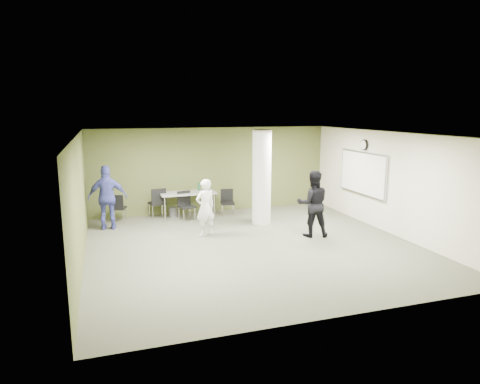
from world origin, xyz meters
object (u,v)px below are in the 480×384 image
object	(u,v)px
chair_back_left	(118,206)
woman_white	(205,208)
man_black	(313,204)
man_blue	(108,198)
folding_table	(188,194)

from	to	relation	value
chair_back_left	woman_white	world-z (taller)	woman_white
man_black	man_blue	size ratio (longest dim) A/B	0.97
man_black	woman_white	bearing A→B (deg)	-3.06
man_black	man_blue	distance (m)	5.75
chair_back_left	man_black	size ratio (longest dim) A/B	0.48
man_black	folding_table	bearing A→B (deg)	-31.55
folding_table	man_blue	world-z (taller)	man_blue
man_black	chair_back_left	bearing A→B (deg)	-16.37
woman_white	man_blue	world-z (taller)	man_blue
chair_back_left	man_black	xyz separation A→B (m)	(4.95, -3.11, 0.39)
woman_white	chair_back_left	bearing A→B (deg)	-62.31
folding_table	woman_white	xyz separation A→B (m)	(0.06, -2.10, 0.01)
woman_white	man_blue	bearing A→B (deg)	-48.10
folding_table	woman_white	bearing A→B (deg)	-88.81
woman_white	man_blue	xyz separation A→B (m)	(-2.50, 1.46, 0.14)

